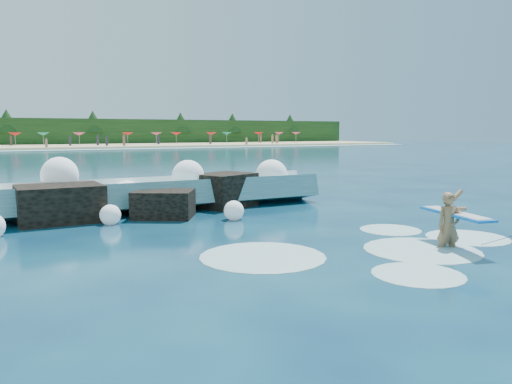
# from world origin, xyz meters

# --- Properties ---
(ground) EXTENTS (200.00, 200.00, 0.00)m
(ground) POSITION_xyz_m (0.00, 0.00, 0.00)
(ground) COLOR #082142
(ground) RESTS_ON ground
(beach) EXTENTS (140.00, 20.00, 0.40)m
(beach) POSITION_xyz_m (0.00, 78.00, 0.20)
(beach) COLOR tan
(beach) RESTS_ON ground
(wet_band) EXTENTS (140.00, 5.00, 0.08)m
(wet_band) POSITION_xyz_m (0.00, 67.00, 0.04)
(wet_band) COLOR silver
(wet_band) RESTS_ON ground
(treeline) EXTENTS (140.00, 4.00, 5.00)m
(treeline) POSITION_xyz_m (0.00, 88.00, 2.50)
(treeline) COLOR black
(treeline) RESTS_ON ground
(breaking_wave) EXTENTS (16.43, 2.63, 1.42)m
(breaking_wave) POSITION_xyz_m (-1.46, 7.95, 0.49)
(breaking_wave) COLOR teal
(breaking_wave) RESTS_ON ground
(rock_cluster) EXTENTS (8.20, 3.44, 1.42)m
(rock_cluster) POSITION_xyz_m (0.04, 6.95, 0.45)
(rock_cluster) COLOR black
(rock_cluster) RESTS_ON ground
(surfer_with_board) EXTENTS (1.14, 2.84, 1.61)m
(surfer_with_board) POSITION_xyz_m (4.91, -1.20, 0.60)
(surfer_with_board) COLOR #926744
(surfer_with_board) RESTS_ON ground
(wave_spray) EXTENTS (14.81, 4.53, 1.99)m
(wave_spray) POSITION_xyz_m (-1.82, 7.67, 0.95)
(wave_spray) COLOR white
(wave_spray) RESTS_ON ground
(surf_foam) EXTENTS (9.22, 5.27, 0.14)m
(surf_foam) POSITION_xyz_m (3.40, -0.48, 0.00)
(surf_foam) COLOR silver
(surf_foam) RESTS_ON ground
(beach_umbrellas) EXTENTS (112.10, 6.77, 0.50)m
(beach_umbrellas) POSITION_xyz_m (0.05, 80.26, 2.25)
(beach_umbrellas) COLOR #158771
(beach_umbrellas) RESTS_ON ground
(beachgoers) EXTENTS (105.62, 13.54, 1.93)m
(beachgoers) POSITION_xyz_m (-0.40, 74.17, 1.06)
(beachgoers) COLOR #3F332D
(beachgoers) RESTS_ON ground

